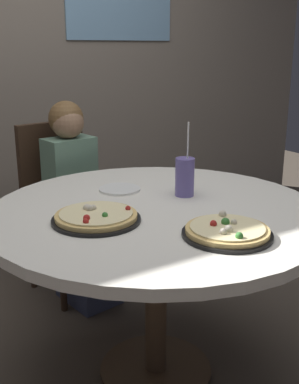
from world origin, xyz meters
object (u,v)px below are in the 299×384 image
at_px(pizza_veggie, 96,217).
at_px(pizza_cheese, 227,231).
at_px(plate_small, 120,189).
at_px(diner_child, 79,214).
at_px(chair_wooden, 62,198).
at_px(soda_cup, 185,177).
at_px(dining_table, 156,229).

relative_size(pizza_veggie, pizza_cheese, 1.06).
xyz_separation_m(pizza_veggie, plate_small, (0.26, 0.29, -0.01)).
height_order(diner_child, pizza_veggie, diner_child).
height_order(chair_wooden, plate_small, chair_wooden).
distance_m(pizza_cheese, soda_cup, 0.47).
xyz_separation_m(chair_wooden, plate_small, (0.00, -0.68, 0.22)).
relative_size(pizza_veggie, plate_small, 1.78).
xyz_separation_m(dining_table, chair_wooden, (-0.01, 0.96, -0.13)).
distance_m(dining_table, diner_child, 0.80).
xyz_separation_m(dining_table, pizza_cheese, (0.04, -0.37, 0.11)).
bearing_deg(plate_small, soda_cup, -47.18).
relative_size(pizza_veggie, soda_cup, 1.04).
height_order(chair_wooden, soda_cup, soda_cup).
distance_m(dining_table, chair_wooden, 0.97).
xyz_separation_m(dining_table, diner_child, (0.01, 0.78, -0.18)).
distance_m(diner_child, soda_cup, 0.81).
bearing_deg(chair_wooden, pizza_cheese, -87.73).
xyz_separation_m(chair_wooden, pizza_veggie, (-0.25, -0.98, 0.24)).
bearing_deg(soda_cup, diner_child, 103.79).
distance_m(dining_table, plate_small, 0.30).
bearing_deg(plate_small, chair_wooden, 90.34).
relative_size(chair_wooden, pizza_cheese, 3.16).
distance_m(chair_wooden, soda_cup, 0.96).
bearing_deg(dining_table, diner_child, 89.19).
bearing_deg(pizza_cheese, plate_small, 94.28).
relative_size(chair_wooden, soda_cup, 3.09).
xyz_separation_m(dining_table, plate_small, (-0.01, 0.28, 0.09)).
bearing_deg(plate_small, diner_child, 87.68).
height_order(chair_wooden, pizza_veggie, chair_wooden).
bearing_deg(pizza_cheese, dining_table, 96.09).
height_order(diner_child, pizza_cheese, diner_child).
distance_m(dining_table, pizza_veggie, 0.29).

